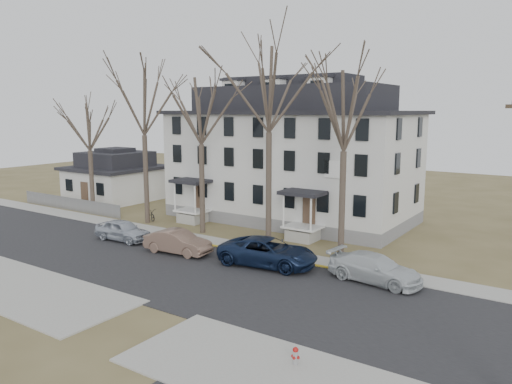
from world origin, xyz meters
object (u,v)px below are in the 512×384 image
Objects in this scene: car_silver at (123,231)px; car_white at (375,269)px; bicycle_left at (150,215)px; car_navy at (268,253)px; fire_hydrant at (295,356)px; tree_mid_left at (201,106)px; small_house at (116,178)px; tree_bungalow at (89,124)px; tree_far_left at (143,97)px; boarding_house at (291,157)px; tree_center at (269,83)px; car_tan at (178,242)px; tree_mid_right at (345,105)px.

car_silver is 0.85× the size of car_white.
car_silver is 2.30× the size of bicycle_left.
car_navy is at bearing -87.88° from car_silver.
tree_mid_left is at bearing 139.33° from fire_hydrant.
fire_hydrant is (22.36, -14.37, -0.13)m from bicycle_left.
car_white reaches higher than car_silver.
tree_bungalow is at bearing -57.16° from small_house.
car_white is at bearing -9.19° from tree_far_left.
tree_mid_left is 13.08m from tree_bungalow.
tree_bungalow is 14.48× the size of fire_hydrant.
tree_mid_left is 2.45× the size of car_white.
small_house is 0.63× the size of tree_far_left.
car_white is (12.06, -11.56, -4.62)m from boarding_house.
tree_bungalow is at bearing 180.00° from tree_far_left.
tree_bungalow is at bearing 180.00° from tree_center.
fire_hydrant is at bearing -168.79° from car_white.
small_house is 17.99m from car_silver.
tree_far_left is 0.93× the size of tree_center.
car_navy is 15.84m from bicycle_left.
car_tan is (-3.62, -5.34, -10.33)m from tree_center.
car_silver is at bearing 155.81° from fire_hydrant.
tree_bungalow is at bearing 116.39° from bicycle_left.
small_house is at bearing 122.84° from tree_bungalow.
car_white is (21.06, -3.41, -9.59)m from tree_far_left.
tree_center is (12.00, 0.00, 0.74)m from tree_far_left.
tree_bungalow reaches higher than bicycle_left.
car_tan is 0.88× the size of car_white.
car_white is at bearing -43.80° from boarding_house.
tree_far_left is 17.52m from tree_mid_right.
tree_center is (3.00, -8.15, 5.71)m from boarding_house.
boarding_house reaches higher than car_tan.
fire_hydrant is at bearing -116.51° from car_silver.
car_silver is at bearing -129.81° from bicycle_left.
bicycle_left is at bearing 85.48° from car_white.
boarding_house reaches higher than tree_bungalow.
boarding_house is 17.33m from car_white.
boarding_house is 1.63× the size of tree_mid_left.
tree_mid_left and tree_mid_right have the same top height.
tree_bungalow is at bearing 71.44° from car_navy.
tree_far_left is 23.39m from car_white.
car_tan is 10.65m from bicycle_left.
car_silver is 18.26m from car_white.
fire_hydrant is at bearing -25.33° from tree_bungalow.
small_house is 1.45× the size of car_navy.
tree_mid_left is 2.12× the size of car_navy.
car_tan reaches higher than car_silver.
tree_mid_right is 20.10m from bicycle_left.
tree_far_left reaches higher than tree_bungalow.
car_navy is 11.97m from fire_hydrant.
car_silver is (-3.12, -5.14, -8.85)m from tree_mid_left.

